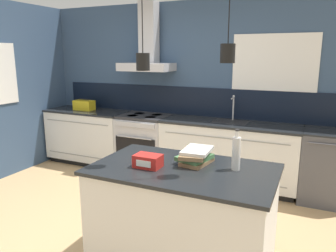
% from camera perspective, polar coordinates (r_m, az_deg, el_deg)
% --- Properties ---
extents(ground_plane, '(16.00, 16.00, 0.00)m').
position_cam_1_polar(ground_plane, '(3.72, -8.60, -17.27)').
color(ground_plane, tan).
rests_on(ground_plane, ground).
extents(wall_back, '(5.60, 2.44, 2.60)m').
position_cam_1_polar(wall_back, '(5.05, 3.18, 6.98)').
color(wall_back, '#354C6B').
rests_on(wall_back, ground_plane).
extents(wall_left, '(0.08, 3.80, 2.60)m').
position_cam_1_polar(wall_left, '(5.44, -26.88, 5.53)').
color(wall_left, '#354C6B').
rests_on(wall_left, ground_plane).
extents(counter_run_left, '(1.41, 0.64, 0.91)m').
position_cam_1_polar(counter_run_left, '(5.75, -13.51, -1.72)').
color(counter_run_left, black).
rests_on(counter_run_left, ground_plane).
extents(counter_run_sink, '(1.91, 0.64, 1.27)m').
position_cam_1_polar(counter_run_sink, '(4.70, 10.46, -4.73)').
color(counter_run_sink, black).
rests_on(counter_run_sink, ground_plane).
extents(oven_range, '(0.76, 0.66, 0.91)m').
position_cam_1_polar(oven_range, '(5.17, -4.03, -3.07)').
color(oven_range, '#B5B5BA').
rests_on(oven_range, ground_plane).
extents(dishwasher, '(0.60, 0.65, 0.91)m').
position_cam_1_polar(dishwasher, '(4.59, 25.87, -6.34)').
color(dishwasher, '#4C4C51').
rests_on(dishwasher, ground_plane).
extents(kitchen_island, '(1.52, 0.91, 0.91)m').
position_cam_1_polar(kitchen_island, '(2.93, 2.55, -15.58)').
color(kitchen_island, black).
rests_on(kitchen_island, ground_plane).
extents(bottle_on_island, '(0.07, 0.07, 0.34)m').
position_cam_1_polar(bottle_on_island, '(2.71, 11.80, -4.59)').
color(bottle_on_island, silver).
rests_on(bottle_on_island, kitchen_island).
extents(book_stack, '(0.29, 0.37, 0.13)m').
position_cam_1_polar(book_stack, '(2.84, 4.79, -5.20)').
color(book_stack, olive).
rests_on(book_stack, kitchen_island).
extents(red_supply_box, '(0.22, 0.16, 0.11)m').
position_cam_1_polar(red_supply_box, '(2.74, -3.52, -6.10)').
color(red_supply_box, red).
rests_on(red_supply_box, kitchen_island).
extents(yellow_toolbox, '(0.34, 0.18, 0.19)m').
position_cam_1_polar(yellow_toolbox, '(5.69, -14.41, 3.54)').
color(yellow_toolbox, gold).
rests_on(yellow_toolbox, counter_run_left).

